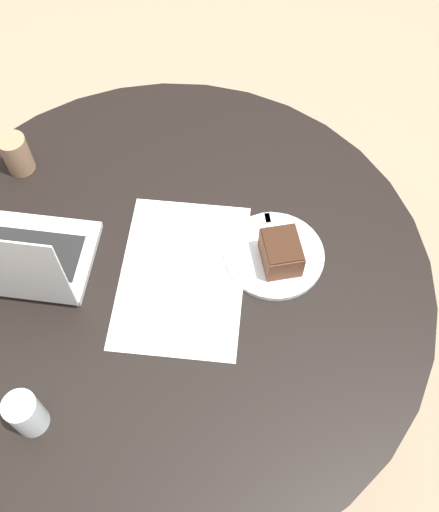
% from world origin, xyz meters
% --- Properties ---
extents(ground_plane, '(12.00, 12.00, 0.00)m').
position_xyz_m(ground_plane, '(0.00, 0.00, 0.00)').
color(ground_plane, gray).
extents(dining_table, '(1.17, 1.17, 0.75)m').
position_xyz_m(dining_table, '(0.00, 0.00, 0.62)').
color(dining_table, black).
rests_on(dining_table, ground_plane).
extents(paper_document, '(0.46, 0.43, 0.00)m').
position_xyz_m(paper_document, '(0.02, 0.03, 0.75)').
color(paper_document, white).
rests_on(paper_document, dining_table).
extents(plate, '(0.22, 0.22, 0.01)m').
position_xyz_m(plate, '(0.06, 0.24, 0.76)').
color(plate, silver).
rests_on(plate, dining_table).
extents(cake_slice, '(0.11, 0.10, 0.07)m').
position_xyz_m(cake_slice, '(0.08, 0.24, 0.80)').
color(cake_slice, brown).
rests_on(cake_slice, plate).
extents(fork, '(0.17, 0.07, 0.00)m').
position_xyz_m(fork, '(0.02, 0.25, 0.77)').
color(fork, silver).
rests_on(fork, plate).
extents(coffee_glass, '(0.06, 0.06, 0.10)m').
position_xyz_m(coffee_glass, '(-0.42, -0.19, 0.80)').
color(coffee_glass, '#997556').
rests_on(coffee_glass, dining_table).
extents(water_glass, '(0.06, 0.06, 0.10)m').
position_xyz_m(water_glass, '(0.19, -0.35, 0.80)').
color(water_glass, silver).
rests_on(water_glass, dining_table).
extents(laptop, '(0.34, 0.36, 0.25)m').
position_xyz_m(laptop, '(-0.14, -0.27, 0.80)').
color(laptop, silver).
rests_on(laptop, dining_table).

